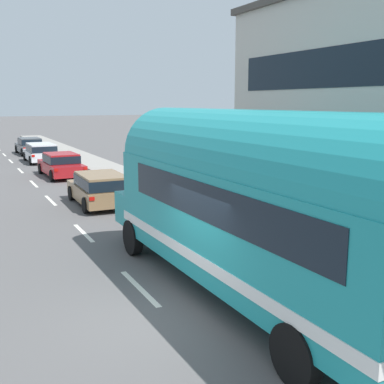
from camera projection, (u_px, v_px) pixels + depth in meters
The scene contains 8 objects.
ground_plane at pixel (168, 316), 9.65m from camera, with size 300.00×300.00×0.00m, color #565454.
lane_markings at pixel (110, 195), 22.21m from camera, with size 3.97×80.00×0.01m.
sidewalk_slab at pixel (182, 201), 20.64m from camera, with size 2.43×90.00×0.15m, color gray.
painted_bus at pixel (262, 200), 9.72m from camera, with size 2.67×11.73×4.12m.
car_lead at pixel (100, 187), 19.90m from camera, with size 2.06×4.27×1.37m.
car_second at pixel (61, 164), 27.75m from camera, with size 2.05×4.76×1.37m.
car_third at pixel (41, 151), 34.27m from camera, with size 1.98×4.37×1.37m.
car_fourth at pixel (30, 145), 39.79m from camera, with size 1.98×4.62×1.37m.
Camera 1 is at (-3.59, -8.28, 4.27)m, focal length 44.56 mm.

